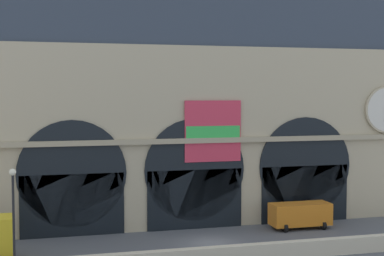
% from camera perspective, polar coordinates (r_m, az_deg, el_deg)
% --- Properties ---
extents(ground_plane, '(200.00, 200.00, 0.00)m').
position_cam_1_polar(ground_plane, '(44.46, 1.98, -11.64)').
color(ground_plane, '#54565B').
extents(quay_parapet_wall, '(90.00, 0.70, 1.18)m').
position_cam_1_polar(quay_parapet_wall, '(39.64, 4.14, -12.66)').
color(quay_parapet_wall, beige).
rests_on(quay_parapet_wall, ground).
extents(station_building, '(43.26, 5.65, 20.37)m').
position_cam_1_polar(station_building, '(50.31, -0.45, 1.53)').
color(station_building, '#BCAD8C').
rests_on(station_building, ground).
extents(van_mideast, '(5.20, 2.48, 2.20)m').
position_cam_1_polar(van_mideast, '(49.72, 10.94, -8.59)').
color(van_mideast, orange).
rests_on(van_mideast, ground).
extents(street_lamp_quayside, '(0.44, 0.44, 6.90)m').
position_cam_1_polar(street_lamp_quayside, '(37.59, -17.70, -7.72)').
color(street_lamp_quayside, black).
rests_on(street_lamp_quayside, ground).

